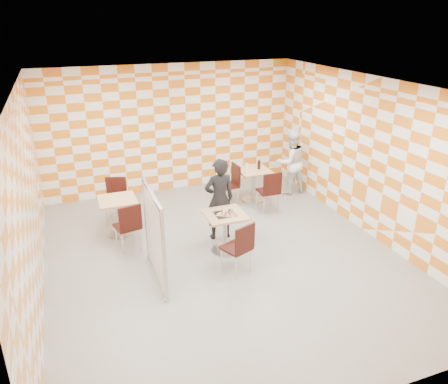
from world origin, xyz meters
name	(u,v)px	position (x,y,z in m)	size (l,w,h in m)	color
room_shell	(212,168)	(0.00, 0.54, 1.50)	(7.00, 7.00, 7.00)	gray
main_table	(225,226)	(0.10, 0.15, 0.51)	(0.70, 0.70, 0.75)	tan
second_table	(253,180)	(1.54, 2.11, 0.51)	(0.70, 0.70, 0.75)	tan
empty_table	(118,211)	(-1.59, 1.50, 0.51)	(0.70, 0.70, 0.75)	tan
chair_main_front	(240,245)	(0.07, -0.63, 0.54)	(0.55, 0.56, 0.92)	black
chair_second_front	(270,189)	(1.61, 1.40, 0.54)	(0.43, 0.44, 0.92)	black
chair_second_side	(232,181)	(1.00, 2.12, 0.54)	(0.45, 0.44, 0.92)	black
chair_empty_near	(129,224)	(-1.50, 0.78, 0.54)	(0.50, 0.51, 0.92)	black
chair_empty_far	(116,196)	(-1.54, 2.15, 0.54)	(0.53, 0.54, 0.92)	black
partition	(155,236)	(-1.26, -0.31, 0.79)	(0.08, 1.38, 1.55)	white
man_dark	(219,199)	(0.19, 0.69, 0.80)	(0.58, 0.38, 1.60)	black
man_white	(291,162)	(2.55, 2.24, 0.77)	(0.75, 0.59, 1.55)	white
pizza_on_foil	(225,213)	(0.10, 0.14, 0.77)	(0.40, 0.40, 0.04)	silver
sport_bottle	(247,166)	(1.40, 2.18, 0.84)	(0.06, 0.06, 0.20)	white
soda_bottle	(259,165)	(1.67, 2.12, 0.85)	(0.07, 0.07, 0.23)	black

